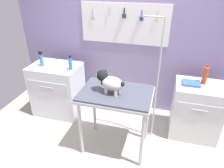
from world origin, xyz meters
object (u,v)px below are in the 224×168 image
Objects in this scene: counter_left at (58,89)px; cabinet_right at (196,110)px; detangler_spray at (70,64)px; grooming_table at (116,99)px; grooming_arm at (156,88)px; soda_bottle at (205,75)px; dog at (109,82)px.

counter_left is 1.05× the size of cabinet_right.
detangler_spray reaches higher than cabinet_right.
grooming_table is 1.00m from detangler_spray.
grooming_arm is 2.11× the size of cabinet_right.
soda_bottle is at bearing 30.30° from grooming_table.
counter_left is at bearing 155.13° from grooming_table.
dog reaches higher than detangler_spray.
cabinet_right is at bearing -112.83° from soda_bottle.
detangler_spray is (-0.78, 0.51, -0.06)m from dog.
soda_bottle is at bearing 67.17° from cabinet_right.
dog reaches higher than soda_bottle.
soda_bottle is (0.03, 0.07, 0.56)m from cabinet_right.
detangler_spray is (-1.94, -0.10, 0.57)m from cabinet_right.
soda_bottle is at bearing 26.00° from grooming_arm.
dog reaches higher than counter_left.
counter_left is (-1.18, 0.55, -0.36)m from grooming_table.
counter_left is 2.35m from soda_bottle.
cabinet_right is 2.02m from detangler_spray.
grooming_table is 0.59m from grooming_arm.
detangler_spray is at bearing -177.11° from cabinet_right.
dog reaches higher than cabinet_right.
grooming_table is 4.04× the size of detangler_spray.
cabinet_right is 0.56m from soda_bottle.
grooming_arm is 4.58× the size of dog.
soda_bottle is (2.29, 0.10, 0.54)m from counter_left.
cabinet_right is (2.26, 0.03, -0.02)m from counter_left.
grooming_arm is at bearing 33.55° from dog.
counter_left is at bearing 168.83° from detangler_spray.
soda_bottle is at bearing 29.68° from dog.
grooming_arm reaches higher than dog.
grooming_table is at bearing -29.45° from detangler_spray.
counter_left is 2.26m from cabinet_right.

